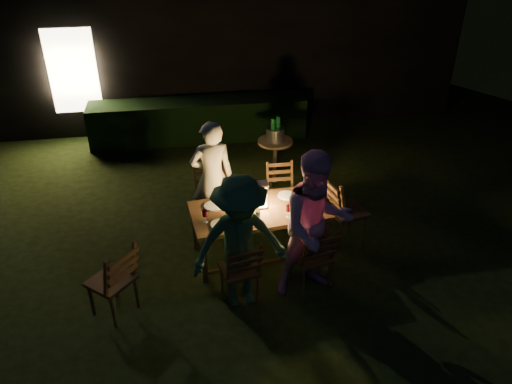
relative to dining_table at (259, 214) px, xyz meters
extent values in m
plane|color=black|center=(-0.06, 0.19, -0.65)|extent=(40.00, 40.00, 0.00)
cube|color=black|center=(-0.06, 6.39, 0.95)|extent=(10.00, 4.00, 3.20)
cube|color=#FFE5B2|center=(-2.86, 4.40, 0.70)|extent=(0.90, 0.06, 1.60)
cube|color=black|center=(-0.56, 3.94, -0.25)|extent=(4.20, 0.70, 0.80)
cube|color=#4E371A|center=(0.00, 0.00, 0.04)|extent=(1.83, 1.05, 0.06)
cube|color=#4E371A|center=(-0.75, -0.44, -0.33)|extent=(0.07, 0.07, 0.64)
cube|color=#4E371A|center=(-0.83, 0.27, -0.33)|extent=(0.07, 0.07, 0.64)
cube|color=#4E371A|center=(0.83, -0.27, -0.33)|extent=(0.07, 0.07, 0.64)
cube|color=#4E371A|center=(0.75, 0.44, -0.33)|extent=(0.07, 0.07, 0.64)
cube|color=#4E371A|center=(-0.37, -0.79, -0.23)|extent=(0.49, 0.47, 0.04)
cube|color=#4E371A|center=(-0.33, -0.97, 0.04)|extent=(0.44, 0.22, 0.49)
cube|color=#4E371A|center=(0.53, -0.70, -0.22)|extent=(0.50, 0.48, 0.04)
cube|color=#4E371A|center=(0.57, -0.88, 0.05)|extent=(0.44, 0.23, 0.50)
cube|color=#4E371A|center=(-0.53, 0.70, -0.17)|extent=(0.54, 0.52, 0.04)
cube|color=#4E371A|center=(-0.56, 0.90, 0.13)|extent=(0.49, 0.23, 0.56)
cube|color=#4E371A|center=(0.47, 0.81, -0.24)|extent=(0.41, 0.39, 0.04)
cube|color=#4E371A|center=(0.47, 0.98, 0.01)|extent=(0.40, 0.14, 0.47)
cube|color=#4E371A|center=(1.24, 0.14, -0.16)|extent=(0.55, 0.56, 0.04)
cube|color=#4E371A|center=(1.04, 0.09, 0.15)|extent=(0.25, 0.50, 0.57)
cube|color=#4E371A|center=(-1.82, -0.80, -0.20)|extent=(0.62, 0.62, 0.04)
cube|color=#4E371A|center=(-1.68, -0.93, 0.09)|extent=(0.41, 0.43, 0.53)
imported|color=beige|center=(-0.54, 0.77, 0.17)|extent=(0.64, 0.46, 1.66)
imported|color=#DE99D0|center=(0.54, -0.77, 0.27)|extent=(0.97, 0.80, 1.85)
imported|color=#2F5F3D|center=(-0.36, -0.86, 0.19)|extent=(1.15, 0.74, 1.69)
cube|color=white|center=(0.04, 0.06, 0.09)|extent=(0.15, 0.15, 0.03)
cube|color=white|center=(0.04, 0.06, 0.41)|extent=(0.16, 0.16, 0.03)
cylinder|color=#FF9E3F|center=(0.04, 0.06, 0.20)|extent=(0.09, 0.09, 0.18)
cylinder|color=white|center=(-0.57, 0.16, 0.08)|extent=(0.25, 0.25, 0.01)
cylinder|color=white|center=(-0.52, -0.28, 0.08)|extent=(0.25, 0.25, 0.01)
cylinder|color=white|center=(0.42, 0.27, 0.08)|extent=(0.25, 0.25, 0.01)
cylinder|color=white|center=(0.47, -0.17, 0.08)|extent=(0.25, 0.25, 0.01)
cylinder|color=#0F471E|center=(-0.25, -0.03, 0.21)|extent=(0.07, 0.07, 0.28)
cube|color=red|center=(-0.11, -0.33, 0.08)|extent=(0.18, 0.14, 0.01)
cube|color=red|center=(0.58, -0.24, 0.08)|extent=(0.18, 0.14, 0.01)
cube|color=black|center=(-0.58, -0.37, 0.08)|extent=(0.14, 0.07, 0.01)
cylinder|color=olive|center=(0.59, 1.95, 0.09)|extent=(0.57, 0.57, 0.04)
cylinder|color=olive|center=(0.59, 1.95, -0.28)|extent=(0.07, 0.07, 0.75)
cylinder|color=#A5A8AD|center=(0.59, 1.95, 0.23)|extent=(0.30, 0.30, 0.22)
cylinder|color=#0F471E|center=(0.54, 1.91, 0.28)|extent=(0.07, 0.07, 0.32)
cylinder|color=#0F471E|center=(0.64, 1.99, 0.28)|extent=(0.07, 0.07, 0.32)
camera|label=1|loc=(-0.89, -5.33, 3.51)|focal=35.00mm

